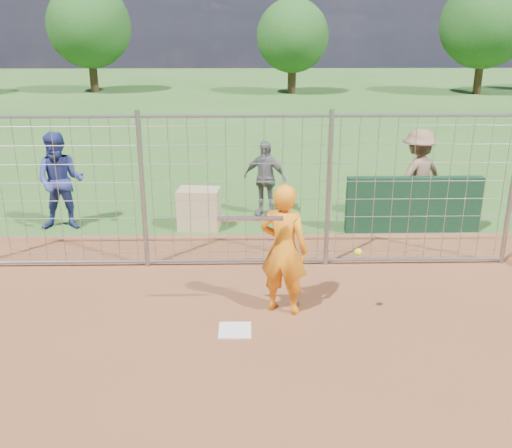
{
  "coord_description": "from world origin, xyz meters",
  "views": [
    {
      "loc": [
        0.14,
        -6.86,
        3.81
      ],
      "look_at": [
        0.3,
        0.8,
        1.15
      ],
      "focal_mm": 40.0,
      "sensor_mm": 36.0,
      "label": 1
    }
  ],
  "objects_px": {
    "bystander_a": "(60,182)",
    "bystander_c": "(417,176)",
    "batter": "(284,249)",
    "equipment_bin": "(199,209)",
    "bystander_b": "(265,178)"
  },
  "relations": [
    {
      "from": "bystander_a",
      "to": "bystander_c",
      "type": "relative_size",
      "value": 1.02
    },
    {
      "from": "batter",
      "to": "bystander_c",
      "type": "height_order",
      "value": "bystander_c"
    },
    {
      "from": "bystander_c",
      "to": "equipment_bin",
      "type": "height_order",
      "value": "bystander_c"
    },
    {
      "from": "equipment_bin",
      "to": "batter",
      "type": "bearing_deg",
      "value": -61.88
    },
    {
      "from": "bystander_a",
      "to": "bystander_b",
      "type": "height_order",
      "value": "bystander_a"
    },
    {
      "from": "bystander_b",
      "to": "equipment_bin",
      "type": "distance_m",
      "value": 1.61
    },
    {
      "from": "bystander_c",
      "to": "bystander_b",
      "type": "bearing_deg",
      "value": -35.12
    },
    {
      "from": "batter",
      "to": "bystander_b",
      "type": "relative_size",
      "value": 1.16
    },
    {
      "from": "batter",
      "to": "bystander_a",
      "type": "xyz_separation_m",
      "value": [
        -4.11,
        3.56,
        0.04
      ]
    },
    {
      "from": "bystander_a",
      "to": "batter",
      "type": "bearing_deg",
      "value": -43.93
    },
    {
      "from": "bystander_a",
      "to": "bystander_c",
      "type": "distance_m",
      "value": 7.09
    },
    {
      "from": "bystander_a",
      "to": "bystander_c",
      "type": "height_order",
      "value": "bystander_a"
    },
    {
      "from": "batter",
      "to": "equipment_bin",
      "type": "relative_size",
      "value": 2.32
    },
    {
      "from": "batter",
      "to": "bystander_b",
      "type": "height_order",
      "value": "batter"
    },
    {
      "from": "equipment_bin",
      "to": "bystander_c",
      "type": "bearing_deg",
      "value": 10.73
    }
  ]
}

